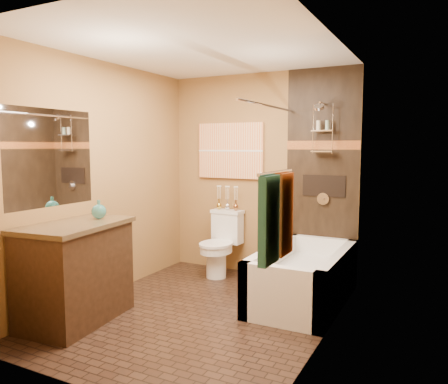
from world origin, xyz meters
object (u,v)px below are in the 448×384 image
Objects in this scene: sunset_painting at (230,151)px; vanity at (75,272)px; toilet at (221,243)px; bathtub at (304,281)px.

sunset_painting is 0.82× the size of vanity.
sunset_painting is at bearing 70.23° from vanity.
toilet is (0.00, -0.26, -1.15)m from sunset_painting.
sunset_painting is 2.47m from vanity.
vanity is at bearing -103.54° from sunset_painting.
vanity is (-1.72, -1.43, 0.24)m from bathtub.
bathtub is 1.36× the size of vanity.
sunset_painting is at bearing 148.99° from bathtub.
bathtub is 2.25m from vanity.
vanity reaches higher than toilet.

